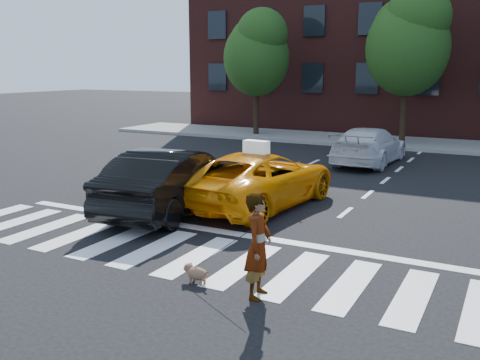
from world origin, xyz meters
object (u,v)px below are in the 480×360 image
at_px(woman, 258,246).
at_px(dog, 195,273).
at_px(tree_left, 257,50).
at_px(black_sedan, 173,180).
at_px(tree_mid, 409,38).
at_px(white_suv, 369,146).
at_px(taxi, 259,179).

height_order(woman, dog, woman).
distance_m(tree_left, black_sedan, 15.64).
xyz_separation_m(tree_mid, woman, (1.29, -18.10, -4.01)).
bearing_deg(white_suv, tree_mid, -90.30).
relative_size(tree_left, woman, 3.87).
height_order(black_sedan, woman, woman).
bearing_deg(tree_mid, tree_left, 180.00).
xyz_separation_m(black_sedan, white_suv, (2.62, 9.10, -0.11)).
bearing_deg(tree_left, dog, -67.15).
bearing_deg(taxi, dog, 109.86).
xyz_separation_m(tree_left, taxi, (6.34, -12.92, -3.73)).
bearing_deg(black_sedan, dog, 123.02).
height_order(tree_mid, taxi, tree_mid).
distance_m(tree_mid, dog, 18.68).
distance_m(black_sedan, white_suv, 9.47).
relative_size(white_suv, woman, 2.81).
distance_m(white_suv, dog, 12.73).
bearing_deg(dog, woman, 8.15).
bearing_deg(taxi, tree_mid, -89.23).
bearing_deg(black_sedan, tree_mid, -107.14).
xyz_separation_m(tree_left, tree_mid, (7.50, -0.00, 0.41)).
bearing_deg(dog, white_suv, 99.93).
distance_m(tree_left, tree_mid, 7.51).
height_order(tree_mid, white_suv, tree_mid).
distance_m(tree_left, dog, 20.09).
bearing_deg(taxi, tree_left, -57.97).
relative_size(white_suv, dog, 8.57).
bearing_deg(woman, taxi, 18.25).
relative_size(tree_mid, black_sedan, 1.46).
height_order(taxi, dog, taxi).
bearing_deg(black_sedan, woman, 132.48).
xyz_separation_m(tree_mid, taxi, (-1.16, -12.92, -4.14)).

